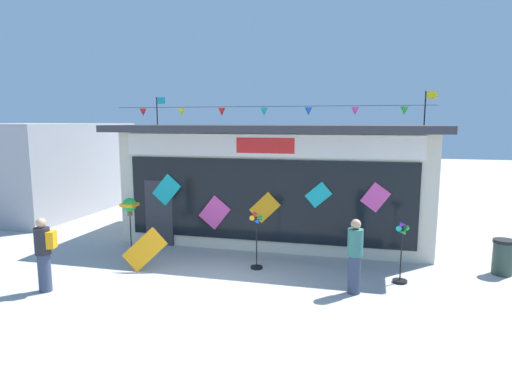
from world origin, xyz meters
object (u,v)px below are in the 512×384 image
trash_bin (503,257)px  person_mid_plaza (355,256)px  kite_shop_building (280,180)px  wind_spinner_far_left (130,210)px  wind_spinner_center_left (401,252)px  wind_spinner_left (256,236)px  person_near_camera (44,253)px  display_kite_on_ground (145,250)px

trash_bin → person_mid_plaza: bearing=-148.1°
kite_shop_building → wind_spinner_far_left: kite_shop_building is taller
wind_spinner_far_left → trash_bin: (9.60, 1.14, -0.93)m
person_mid_plaza → trash_bin: 4.16m
kite_shop_building → wind_spinner_center_left: 5.32m
wind_spinner_left → person_near_camera: person_near_camera is taller
kite_shop_building → person_near_camera: bearing=-123.0°
wind_spinner_center_left → display_kite_on_ground: (-6.24, -0.73, -0.21)m
wind_spinner_center_left → person_near_camera: 8.13m
wind_spinner_center_left → trash_bin: 2.80m
wind_spinner_left → person_near_camera: (-4.18, -2.68, 0.03)m
person_near_camera → person_mid_plaza: size_ratio=1.00×
wind_spinner_center_left → person_near_camera: (-7.72, -2.55, 0.13)m
wind_spinner_left → person_mid_plaza: 2.73m
wind_spinner_center_left → person_mid_plaza: person_mid_plaza is taller
wind_spinner_far_left → wind_spinner_center_left: 7.14m
display_kite_on_ground → trash_bin: bearing=12.8°
wind_spinner_far_left → person_near_camera: wind_spinner_far_left is taller
trash_bin → wind_spinner_left: bearing=-169.5°
kite_shop_building → wind_spinner_left: 3.71m
person_mid_plaza → wind_spinner_far_left: bearing=24.0°
person_near_camera → wind_spinner_left: bearing=103.8°
person_mid_plaza → display_kite_on_ground: bearing=31.4°
person_near_camera → person_mid_plaza: same height
person_near_camera → person_mid_plaza: 6.88m
kite_shop_building → wind_spinner_far_left: size_ratio=5.64×
kite_shop_building → trash_bin: kite_shop_building is taller
display_kite_on_ground → wind_spinner_center_left: bearing=6.6°
kite_shop_building → wind_spinner_far_left: (-3.45, -3.60, -0.47)m
person_near_camera → display_kite_on_ground: (1.47, 1.82, -0.33)m
person_near_camera → display_kite_on_ground: person_near_camera is taller
wind_spinner_left → person_mid_plaza: size_ratio=0.90×
wind_spinner_center_left → kite_shop_building: bearing=134.7°
wind_spinner_far_left → wind_spinner_center_left: wind_spinner_far_left is taller
wind_spinner_left → person_mid_plaza: person_mid_plaza is taller
person_mid_plaza → display_kite_on_ground: size_ratio=1.60×
wind_spinner_center_left → person_near_camera: person_near_camera is taller
kite_shop_building → person_mid_plaza: 5.43m
person_mid_plaza → display_kite_on_ground: person_mid_plaza is taller
wind_spinner_left → wind_spinner_center_left: (3.54, -0.13, -0.10)m
person_near_camera → person_mid_plaza: bearing=84.7°
wind_spinner_left → trash_bin: (6.03, 1.12, -0.41)m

